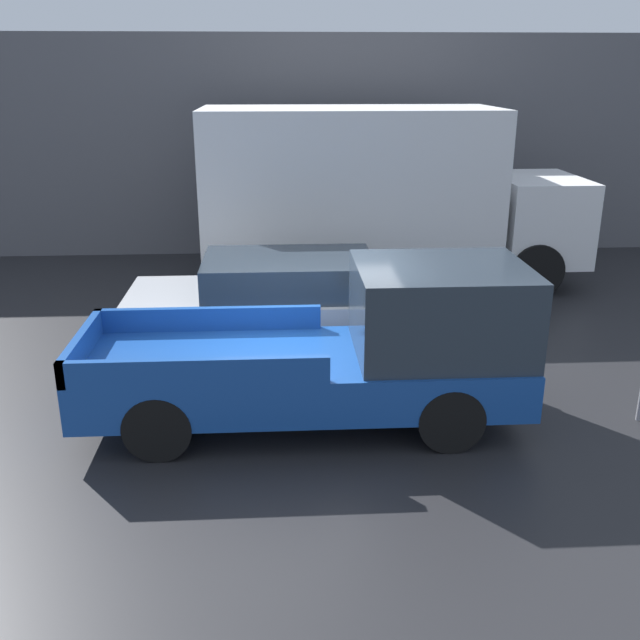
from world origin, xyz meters
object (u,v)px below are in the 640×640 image
(pickup_truck, at_px, (350,351))
(car, at_px, (282,300))
(delivery_truck, at_px, (375,192))
(newspaper_box, at_px, (393,233))

(pickup_truck, xyz_separation_m, car, (-0.83, 2.68, -0.18))
(pickup_truck, relative_size, car, 1.13)
(delivery_truck, height_order, newspaper_box, delivery_truck)
(car, xyz_separation_m, delivery_truck, (1.95, 3.56, 1.15))
(pickup_truck, height_order, newspaper_box, pickup_truck)
(car, relative_size, newspaper_box, 4.69)
(car, distance_m, delivery_truck, 4.22)
(pickup_truck, bearing_deg, car, 107.20)
(car, bearing_deg, newspaper_box, 65.59)
(newspaper_box, bearing_deg, pickup_truck, -102.42)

